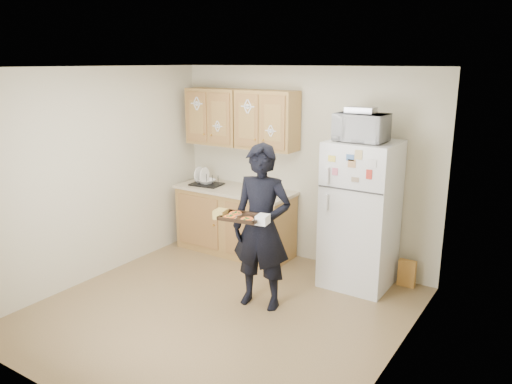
% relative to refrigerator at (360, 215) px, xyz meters
% --- Properties ---
extents(floor, '(3.60, 3.60, 0.00)m').
position_rel_refrigerator_xyz_m(floor, '(-0.95, -1.43, -0.85)').
color(floor, brown).
rests_on(floor, ground).
extents(ceiling, '(3.60, 3.60, 0.00)m').
position_rel_refrigerator_xyz_m(ceiling, '(-0.95, -1.43, 1.65)').
color(ceiling, white).
rests_on(ceiling, wall_back).
extents(wall_back, '(3.60, 0.04, 2.50)m').
position_rel_refrigerator_xyz_m(wall_back, '(-0.95, 0.37, 0.40)').
color(wall_back, beige).
rests_on(wall_back, floor).
extents(wall_front, '(3.60, 0.04, 2.50)m').
position_rel_refrigerator_xyz_m(wall_front, '(-0.95, -3.23, 0.40)').
color(wall_front, beige).
rests_on(wall_front, floor).
extents(wall_left, '(0.04, 3.60, 2.50)m').
position_rel_refrigerator_xyz_m(wall_left, '(-2.75, -1.43, 0.40)').
color(wall_left, beige).
rests_on(wall_left, floor).
extents(wall_right, '(0.04, 3.60, 2.50)m').
position_rel_refrigerator_xyz_m(wall_right, '(0.85, -1.43, 0.40)').
color(wall_right, beige).
rests_on(wall_right, floor).
extents(refrigerator, '(0.75, 0.70, 1.70)m').
position_rel_refrigerator_xyz_m(refrigerator, '(0.00, 0.00, 0.00)').
color(refrigerator, silver).
rests_on(refrigerator, floor).
extents(base_cabinet, '(1.60, 0.60, 0.86)m').
position_rel_refrigerator_xyz_m(base_cabinet, '(-1.80, 0.05, -0.42)').
color(base_cabinet, olive).
rests_on(base_cabinet, floor).
extents(countertop, '(1.64, 0.64, 0.04)m').
position_rel_refrigerator_xyz_m(countertop, '(-1.80, 0.05, 0.03)').
color(countertop, '#C6B398').
rests_on(countertop, base_cabinet).
extents(upper_cab_left, '(0.80, 0.33, 0.75)m').
position_rel_refrigerator_xyz_m(upper_cab_left, '(-2.20, 0.18, 0.98)').
color(upper_cab_left, olive).
rests_on(upper_cab_left, wall_back).
extents(upper_cab_right, '(0.80, 0.33, 0.75)m').
position_rel_refrigerator_xyz_m(upper_cab_right, '(-1.38, 0.18, 0.98)').
color(upper_cab_right, olive).
rests_on(upper_cab_right, wall_back).
extents(cereal_box, '(0.20, 0.07, 0.32)m').
position_rel_refrigerator_xyz_m(cereal_box, '(0.52, 0.24, -0.69)').
color(cereal_box, '#EEB054').
rests_on(cereal_box, floor).
extents(person, '(0.70, 0.52, 1.75)m').
position_rel_refrigerator_xyz_m(person, '(-0.67, -1.06, 0.03)').
color(person, black).
rests_on(person, floor).
extents(baking_tray, '(0.44, 0.36, 0.04)m').
position_rel_refrigerator_xyz_m(baking_tray, '(-0.72, -1.36, 0.20)').
color(baking_tray, black).
rests_on(baking_tray, person).
extents(pizza_front_left, '(0.13, 0.13, 0.02)m').
position_rel_refrigerator_xyz_m(pizza_front_left, '(-0.80, -1.44, 0.22)').
color(pizza_front_left, orange).
rests_on(pizza_front_left, baking_tray).
extents(pizza_front_right, '(0.13, 0.13, 0.02)m').
position_rel_refrigerator_xyz_m(pizza_front_right, '(-0.62, -1.41, 0.22)').
color(pizza_front_right, orange).
rests_on(pizza_front_right, baking_tray).
extents(pizza_back_left, '(0.13, 0.13, 0.02)m').
position_rel_refrigerator_xyz_m(pizza_back_left, '(-0.82, -1.31, 0.22)').
color(pizza_back_left, orange).
rests_on(pizza_back_left, baking_tray).
extents(microwave, '(0.55, 0.38, 0.31)m').
position_rel_refrigerator_xyz_m(microwave, '(-0.03, -0.05, 1.00)').
color(microwave, silver).
rests_on(microwave, refrigerator).
extents(foil_pan, '(0.32, 0.23, 0.07)m').
position_rel_refrigerator_xyz_m(foil_pan, '(-0.05, -0.02, 1.19)').
color(foil_pan, '#B5B6BC').
rests_on(foil_pan, microwave).
extents(dish_rack, '(0.44, 0.35, 0.16)m').
position_rel_refrigerator_xyz_m(dish_rack, '(-2.24, -0.00, 0.13)').
color(dish_rack, black).
rests_on(dish_rack, countertop).
extents(bowl, '(0.28, 0.28, 0.06)m').
position_rel_refrigerator_xyz_m(bowl, '(-2.24, -0.00, 0.10)').
color(bowl, white).
rests_on(bowl, dish_rack).
extents(soap_bottle, '(0.11, 0.11, 0.20)m').
position_rel_refrigerator_xyz_m(soap_bottle, '(-1.38, -0.04, 0.15)').
color(soap_bottle, silver).
rests_on(soap_bottle, countertop).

